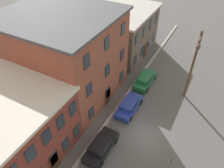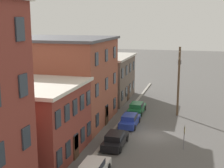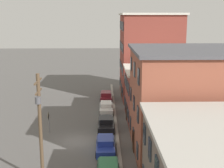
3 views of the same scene
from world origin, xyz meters
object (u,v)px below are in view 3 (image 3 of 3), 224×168
car_black (106,123)px  car_blue (105,144)px  car_white (106,107)px  caution_sign (49,119)px  utility_pole (40,123)px  car_maroon (106,96)px

car_black → car_blue: 6.33m
car_white → car_blue: size_ratio=1.00×
car_white → car_black: size_ratio=1.00×
car_white → car_blue: (12.93, -0.17, 0.00)m
caution_sign → utility_pole: size_ratio=0.27×
car_black → car_blue: same height
car_maroon → car_white: size_ratio=1.00×
car_maroon → utility_pole: (25.14, -5.34, 4.31)m
car_white → caution_sign: bearing=-41.2°
car_maroon → car_blue: bearing=-0.6°
car_black → utility_pole: (12.11, -5.23, 4.31)m
car_maroon → car_black: 13.04m
car_white → utility_pole: size_ratio=0.49×
car_blue → car_black: bearing=179.2°
car_blue → utility_pole: (5.78, -5.14, 4.31)m
car_black → caution_sign: size_ratio=1.80×
car_black → car_white: bearing=179.3°
car_maroon → car_white: 6.43m
caution_sign → car_maroon: bearing=154.5°
car_maroon → caution_sign: size_ratio=1.80×
car_maroon → car_blue: size_ratio=1.00×
caution_sign → utility_pole: (11.09, 1.36, 3.43)m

